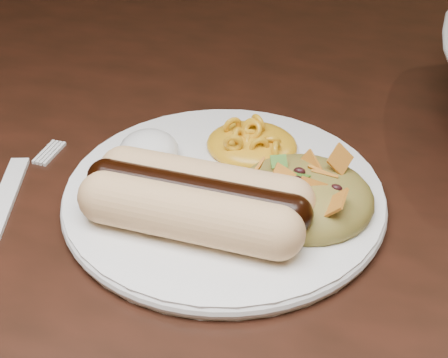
% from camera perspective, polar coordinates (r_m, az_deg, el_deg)
% --- Properties ---
extents(table, '(1.60, 0.90, 0.75)m').
position_cam_1_polar(table, '(0.68, 1.97, -1.99)').
color(table, black).
rests_on(table, floor).
extents(plate, '(0.26, 0.26, 0.01)m').
position_cam_1_polar(plate, '(0.53, 0.00, -1.44)').
color(plate, white).
rests_on(plate, table).
extents(hotdog, '(0.14, 0.07, 0.04)m').
position_cam_1_polar(hotdog, '(0.48, -2.32, -1.66)').
color(hotdog, '#FFBD87').
rests_on(hotdog, plate).
extents(mac_and_cheese, '(0.09, 0.09, 0.03)m').
position_cam_1_polar(mac_and_cheese, '(0.56, 2.35, 3.74)').
color(mac_and_cheese, yellow).
rests_on(mac_and_cheese, plate).
extents(sour_cream, '(0.06, 0.06, 0.03)m').
position_cam_1_polar(sour_cream, '(0.55, -6.31, 2.97)').
color(sour_cream, white).
rests_on(sour_cream, plate).
extents(taco_salad, '(0.10, 0.10, 0.05)m').
position_cam_1_polar(taco_salad, '(0.50, 6.73, -0.55)').
color(taco_salad, '#AE5526').
rests_on(taco_salad, plate).
extents(fork, '(0.06, 0.13, 0.00)m').
position_cam_1_polar(fork, '(0.56, -17.65, -1.36)').
color(fork, white).
rests_on(fork, table).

